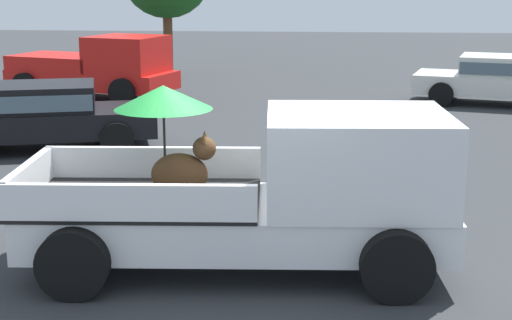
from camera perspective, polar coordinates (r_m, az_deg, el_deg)
ground_plane at (r=9.53m, az=-1.30°, el=-7.82°), size 80.00×80.00×0.00m
pickup_truck_main at (r=9.22m, az=1.51°, el=-2.26°), size 5.16×2.51×2.20m
pickup_truck_red at (r=22.69m, az=-11.55°, el=6.63°), size 5.12×3.23×1.80m
parked_sedan_near at (r=16.26m, az=-15.21°, el=3.36°), size 4.62×2.88×1.33m
parked_sedan_far at (r=22.17m, az=17.33°, el=5.80°), size 4.61×2.80×1.33m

